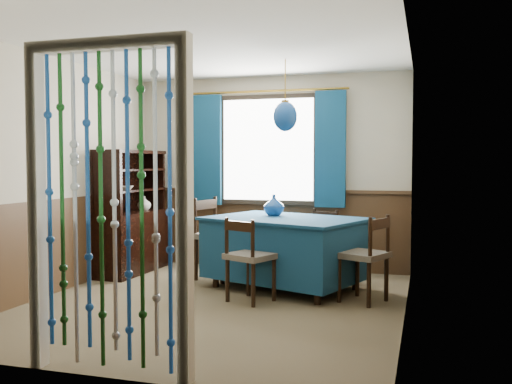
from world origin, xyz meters
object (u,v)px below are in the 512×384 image
(chair_near, at_px, (249,257))
(vase_table, at_px, (274,206))
(chair_left, at_px, (217,236))
(chair_right, at_px, (366,256))
(pendant_lamp, at_px, (285,116))
(chair_far, at_px, (319,242))
(vase_sideboard, at_px, (144,202))
(sideboard, at_px, (132,229))
(bowl_shelf, at_px, (125,188))
(dining_table, at_px, (285,248))

(chair_near, distance_m, vase_table, 0.98)
(chair_left, xyz_separation_m, chair_right, (1.82, -0.64, -0.05))
(pendant_lamp, height_order, vase_table, pendant_lamp)
(chair_far, bearing_deg, chair_near, 94.77)
(chair_far, distance_m, vase_sideboard, 2.32)
(chair_near, distance_m, vase_sideboard, 2.25)
(chair_far, bearing_deg, sideboard, 30.95)
(vase_table, bearing_deg, sideboard, 175.38)
(vase_sideboard, bearing_deg, vase_table, -11.78)
(sideboard, bearing_deg, chair_near, -27.02)
(chair_right, bearing_deg, vase_sideboard, 96.11)
(chair_right, relative_size, pendant_lamp, 1.12)
(chair_far, distance_m, pendant_lamp, 1.59)
(chair_near, relative_size, pendant_lamp, 1.08)
(chair_right, relative_size, sideboard, 0.57)
(chair_near, xyz_separation_m, chair_left, (-0.70, 0.96, 0.06))
(chair_near, bearing_deg, chair_left, 149.55)
(chair_left, bearing_deg, vase_sideboard, -89.70)
(chair_far, relative_size, sideboard, 0.54)
(chair_right, xyz_separation_m, bowl_shelf, (-2.92, 0.46, 0.62))
(sideboard, bearing_deg, pendant_lamp, -7.44)
(dining_table, distance_m, chair_right, 0.99)
(sideboard, relative_size, bowl_shelf, 6.94)
(chair_far, bearing_deg, vase_table, 67.68)
(dining_table, bearing_deg, sideboard, -169.51)
(sideboard, height_order, vase_sideboard, sideboard)
(chair_left, height_order, vase_table, vase_table)
(chair_near, xyz_separation_m, pendant_lamp, (0.20, 0.69, 1.43))
(dining_table, relative_size, vase_sideboard, 9.43)
(chair_far, relative_size, bowl_shelf, 3.71)
(chair_right, distance_m, vase_table, 1.30)
(chair_far, xyz_separation_m, chair_right, (0.65, -0.97, 0.02))
(chair_far, bearing_deg, vase_sideboard, 25.36)
(chair_left, xyz_separation_m, sideboard, (-1.17, 0.07, 0.03))
(chair_near, bearing_deg, vase_sideboard, 168.56)
(dining_table, relative_size, chair_left, 1.97)
(vase_sideboard, bearing_deg, dining_table, -15.77)
(dining_table, relative_size, chair_right, 2.19)
(chair_far, distance_m, bowl_shelf, 2.42)
(chair_near, bearing_deg, vase_table, 111.91)
(chair_near, distance_m, sideboard, 2.14)
(pendant_lamp, bearing_deg, vase_sideboard, 164.23)
(chair_far, xyz_separation_m, sideboard, (-2.34, -0.26, 0.11))
(bowl_shelf, bearing_deg, chair_far, 12.66)
(bowl_shelf, bearing_deg, pendant_lamp, -2.50)
(chair_left, relative_size, pendant_lamp, 1.24)
(chair_far, distance_m, sideboard, 2.35)
(vase_table, relative_size, vase_sideboard, 1.08)
(chair_left, bearing_deg, bowl_shelf, -65.35)
(chair_far, bearing_deg, dining_table, 90.40)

